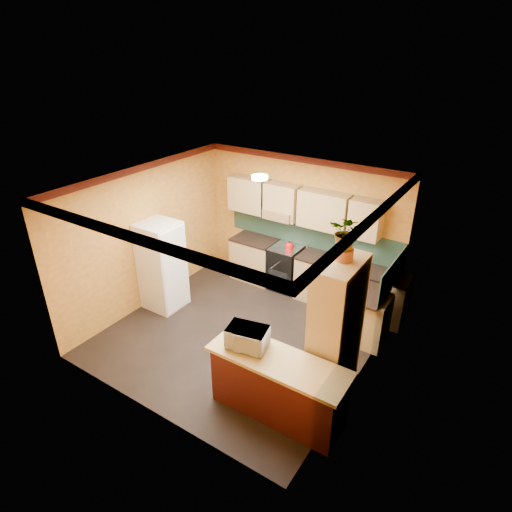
{
  "coord_description": "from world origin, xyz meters",
  "views": [
    {
      "loc": [
        3.54,
        -4.93,
        4.58
      ],
      "look_at": [
        0.03,
        0.45,
        1.34
      ],
      "focal_mm": 30.0,
      "sensor_mm": 36.0,
      "label": 1
    }
  ],
  "objects": [
    {
      "name": "sink",
      "position": [
        1.26,
        1.8,
        0.94
      ],
      "size": [
        0.48,
        0.4,
        0.03
      ],
      "primitive_type": "cube",
      "color": "silver",
      "rests_on": "countertop_back"
    },
    {
      "name": "base_cabinets_back",
      "position": [
        0.49,
        1.8,
        0.44
      ],
      "size": [
        3.65,
        0.6,
        0.88
      ],
      "primitive_type": "cube",
      "color": "tan",
      "rests_on": "ground"
    },
    {
      "name": "fridge",
      "position": [
        -1.75,
        -0.03,
        0.85
      ],
      "size": [
        0.68,
        0.66,
        1.7
      ],
      "primitive_type": "cube",
      "color": "white",
      "rests_on": "ground"
    },
    {
      "name": "fern",
      "position": [
        1.85,
        -0.3,
        2.49
      ],
      "size": [
        0.42,
        0.36,
        0.45
      ],
      "primitive_type": "imported",
      "rotation": [
        0.0,
        0.0,
        0.03
      ],
      "color": "tan",
      "rests_on": "fern_pot"
    },
    {
      "name": "microwave",
      "position": [
        0.95,
        -1.18,
        1.08
      ],
      "size": [
        0.6,
        0.47,
        0.3
      ],
      "primitive_type": "imported",
      "rotation": [
        0.0,
        0.0,
        0.22
      ],
      "color": "white",
      "rests_on": "bar_top"
    },
    {
      "name": "base_cabinets_right",
      "position": [
        1.8,
        1.02,
        0.44
      ],
      "size": [
        0.6,
        0.8,
        0.88
      ],
      "primitive_type": "cube",
      "color": "tan",
      "rests_on": "ground"
    },
    {
      "name": "stove",
      "position": [
        -0.14,
        1.8,
        0.46
      ],
      "size": [
        0.58,
        0.58,
        0.91
      ],
      "primitive_type": "cube",
      "color": "black",
      "rests_on": "ground"
    },
    {
      "name": "kettle",
      "position": [
        -0.04,
        1.75,
        1.0
      ],
      "size": [
        0.21,
        0.21,
        0.18
      ],
      "primitive_type": null,
      "rotation": [
        0.0,
        0.0,
        0.28
      ],
      "color": "red",
      "rests_on": "stove"
    },
    {
      "name": "pantry",
      "position": [
        1.85,
        -0.35,
        1.05
      ],
      "size": [
        0.48,
        0.9,
        2.1
      ],
      "primitive_type": "cube",
      "color": "tan",
      "rests_on": "ground"
    },
    {
      "name": "room_shell",
      "position": [
        0.02,
        0.28,
        2.09
      ],
      "size": [
        4.24,
        4.24,
        2.72
      ],
      "color": "black",
      "rests_on": "ground"
    },
    {
      "name": "fern_pot",
      "position": [
        1.85,
        -0.3,
        2.18
      ],
      "size": [
        0.22,
        0.22,
        0.16
      ],
      "primitive_type": "cylinder",
      "color": "brown",
      "rests_on": "pantry"
    },
    {
      "name": "breakfast_bar",
      "position": [
        1.43,
        -1.18,
        0.44
      ],
      "size": [
        1.8,
        0.55,
        0.88
      ],
      "primitive_type": "cube",
      "color": "#481410",
      "rests_on": "ground"
    },
    {
      "name": "countertop_right",
      "position": [
        1.8,
        1.02,
        0.9
      ],
      "size": [
        0.62,
        0.8,
        0.04
      ],
      "primitive_type": "cube",
      "color": "black",
      "rests_on": "base_cabinets_right"
    },
    {
      "name": "countertop_back",
      "position": [
        0.49,
        1.8,
        0.9
      ],
      "size": [
        3.65,
        0.62,
        0.04
      ],
      "primitive_type": "cube",
      "color": "black",
      "rests_on": "base_cabinets_back"
    },
    {
      "name": "bar_top",
      "position": [
        1.43,
        -1.18,
        0.91
      ],
      "size": [
        1.9,
        0.65,
        0.05
      ],
      "primitive_type": "cube",
      "color": "tan",
      "rests_on": "breakfast_bar"
    }
  ]
}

